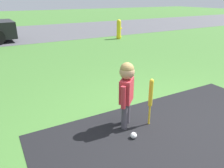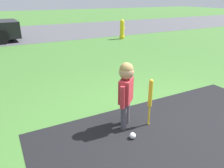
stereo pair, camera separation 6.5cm
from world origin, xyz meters
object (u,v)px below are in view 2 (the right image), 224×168
(child, at_px, (126,86))
(sports_ball, at_px, (133,136))
(baseball_bat, at_px, (150,96))
(fire_hydrant, at_px, (122,29))

(child, relative_size, sports_ball, 11.20)
(baseball_bat, distance_m, sports_ball, 0.59)
(sports_ball, bearing_deg, fire_hydrant, 60.66)
(child, bearing_deg, fire_hydrant, 17.24)
(child, height_order, baseball_bat, child)
(child, height_order, fire_hydrant, child)
(child, xyz_separation_m, sports_ball, (-0.07, -0.31, -0.57))
(baseball_bat, bearing_deg, fire_hydrant, 62.75)
(child, height_order, sports_ball, child)
(child, distance_m, baseball_bat, 0.37)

